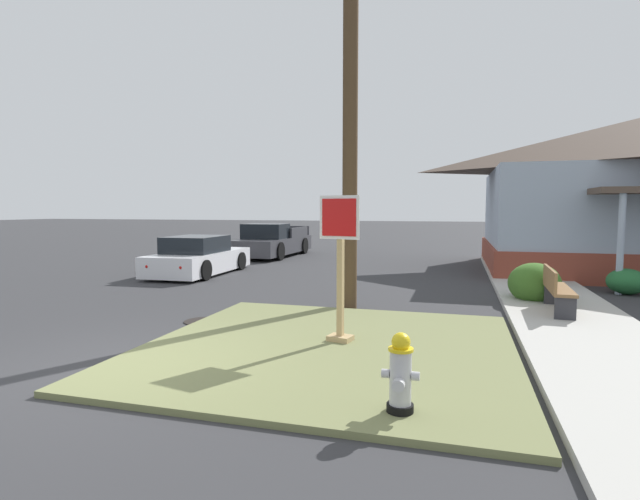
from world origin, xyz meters
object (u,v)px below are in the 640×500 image
at_px(street_bench, 556,287).
at_px(fire_hydrant, 400,375).
at_px(pickup_truck_charcoal, 271,243).
at_px(utility_pole, 350,70).
at_px(manhole_cover, 203,321).
at_px(stop_sign, 340,273).
at_px(parked_sedan_white, 199,258).

bearing_deg(street_bench, fire_hydrant, -113.45).
height_order(pickup_truck_charcoal, utility_pole, utility_pole).
height_order(fire_hydrant, pickup_truck_charcoal, pickup_truck_charcoal).
xyz_separation_m(fire_hydrant, street_bench, (2.40, 5.52, 0.13)).
bearing_deg(manhole_cover, stop_sign, -16.93).
bearing_deg(stop_sign, fire_hydrant, -63.54).
bearing_deg(parked_sedan_white, stop_sign, -47.12).
height_order(parked_sedan_white, pickup_truck_charcoal, pickup_truck_charcoal).
xyz_separation_m(fire_hydrant, pickup_truck_charcoal, (-7.50, 15.52, 0.16)).
height_order(fire_hydrant, street_bench, street_bench).
relative_size(stop_sign, parked_sedan_white, 0.52).
distance_m(fire_hydrant, pickup_truck_charcoal, 17.24).
height_order(parked_sedan_white, street_bench, parked_sedan_white).
relative_size(fire_hydrant, manhole_cover, 1.16).
xyz_separation_m(manhole_cover, utility_pole, (2.39, 1.97, 4.96)).
xyz_separation_m(stop_sign, pickup_truck_charcoal, (-6.30, 13.10, -0.53)).
relative_size(manhole_cover, parked_sedan_white, 0.16).
distance_m(fire_hydrant, street_bench, 6.02).
bearing_deg(parked_sedan_white, manhole_cover, -59.64).
bearing_deg(street_bench, pickup_truck_charcoal, 134.73).
xyz_separation_m(stop_sign, utility_pole, (-0.47, 2.85, 3.82)).
bearing_deg(utility_pole, parked_sedan_white, 145.71).
height_order(stop_sign, street_bench, stop_sign).
distance_m(fire_hydrant, manhole_cover, 5.26).
bearing_deg(stop_sign, pickup_truck_charcoal, 115.68).
xyz_separation_m(parked_sedan_white, utility_pole, (5.91, -4.03, 4.42)).
relative_size(fire_hydrant, street_bench, 0.48).
bearing_deg(fire_hydrant, stop_sign, 116.46).
bearing_deg(parked_sedan_white, fire_hydrant, -50.77).
relative_size(stop_sign, manhole_cover, 3.21).
bearing_deg(parked_sedan_white, street_bench, -20.70).
bearing_deg(street_bench, utility_pole, -176.40).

